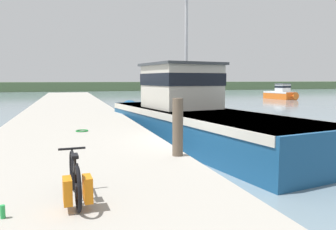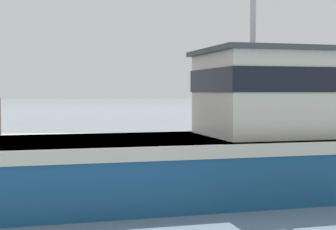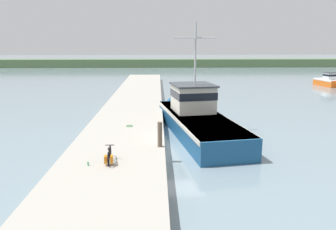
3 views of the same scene
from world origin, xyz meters
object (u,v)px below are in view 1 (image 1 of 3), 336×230
Objects in this scene: boat_green_anchored at (281,93)px; bicycle_touring at (76,181)px; fishing_boat_main at (191,114)px; mooring_post at (178,127)px; water_bottle_on_curb at (3,212)px.

bicycle_touring is (-28.69, -34.43, 0.41)m from boat_green_anchored.
fishing_boat_main reaches higher than mooring_post.
mooring_post is at bearing -123.44° from fishing_boat_main.
bicycle_touring is 1.18× the size of mooring_post.
bicycle_touring is at bearing -134.93° from mooring_post.
bicycle_touring is at bearing -130.59° from fishing_boat_main.
bicycle_touring is at bearing 41.28° from boat_green_anchored.
mooring_post is (-2.74, -6.22, 0.40)m from fishing_boat_main.
water_bottle_on_curb is (-29.66, -34.73, 0.16)m from boat_green_anchored.
water_bottle_on_curb is (-3.44, -2.78, -0.62)m from mooring_post.
mooring_post is at bearing 41.71° from boat_green_anchored.
boat_green_anchored is 45.67m from water_bottle_on_curb.
mooring_post is 4.47m from water_bottle_on_curb.
mooring_post is (-26.22, -31.94, 0.78)m from boat_green_anchored.
bicycle_touring is 3.53m from mooring_post.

